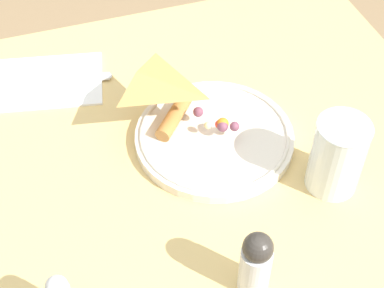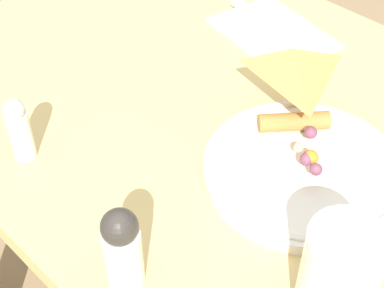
{
  "view_description": "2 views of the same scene",
  "coord_description": "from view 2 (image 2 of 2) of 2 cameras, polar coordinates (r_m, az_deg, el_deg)",
  "views": [
    {
      "loc": [
        -0.11,
        -0.62,
        1.41
      ],
      "look_at": [
        0.07,
        -0.07,
        0.78
      ],
      "focal_mm": 55.0,
      "sensor_mm": 36.0,
      "label": 1
    },
    {
      "loc": [
        0.38,
        -0.49,
        1.26
      ],
      "look_at": [
        0.04,
        -0.14,
        0.8
      ],
      "focal_mm": 55.0,
      "sensor_mm": 36.0,
      "label": 2
    }
  ],
  "objects": [
    {
      "name": "pepper_shaker",
      "position": [
        0.6,
        -6.78,
        -10.03
      ],
      "size": [
        0.04,
        0.04,
        0.11
      ],
      "color": "silver",
      "rests_on": "dining_table"
    },
    {
      "name": "salt_shaker",
      "position": [
        0.76,
        -16.42,
        1.41
      ],
      "size": [
        0.03,
        0.03,
        0.09
      ],
      "color": "silver",
      "rests_on": "dining_table"
    },
    {
      "name": "milk_glass",
      "position": [
        0.59,
        14.02,
        -12.58
      ],
      "size": [
        0.08,
        0.08,
        0.12
      ],
      "color": "white",
      "rests_on": "dining_table"
    },
    {
      "name": "butter_knife",
      "position": [
        1.0,
        7.47,
        11.2
      ],
      "size": [
        0.22,
        0.07,
        0.01
      ],
      "rotation": [
        0.0,
        0.0,
        -0.22
      ],
      "color": "#B2B2B7",
      "rests_on": "napkin_folded"
    },
    {
      "name": "napkin_folded",
      "position": [
        0.99,
        7.87,
        10.64
      ],
      "size": [
        0.21,
        0.17,
        0.0
      ],
      "rotation": [
        0.0,
        0.0,
        -0.2
      ],
      "color": "white",
      "rests_on": "dining_table"
    },
    {
      "name": "dining_table",
      "position": [
        0.9,
        4.62,
        -3.33
      ],
      "size": [
        1.03,
        0.69,
        0.73
      ],
      "color": "#DBB770",
      "rests_on": "ground_plane"
    },
    {
      "name": "plate_pizza",
      "position": [
        0.74,
        10.74,
        -2.02
      ],
      "size": [
        0.25,
        0.25,
        0.05
      ],
      "color": "silver",
      "rests_on": "dining_table"
    }
  ]
}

